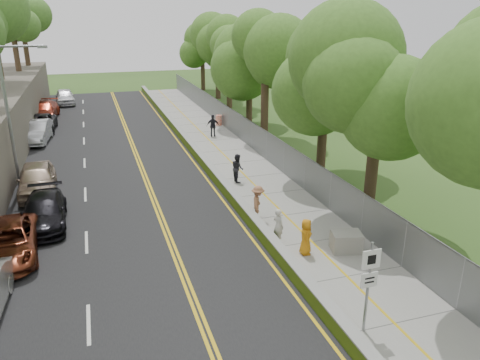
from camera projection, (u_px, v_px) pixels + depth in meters
ground at (294, 287)px, 17.14m from camera, size 140.00×140.00×0.00m
road at (115, 175)px, 29.02m from camera, size 11.20×66.00×0.04m
sidewalk at (237, 163)px, 31.31m from camera, size 4.20×66.00×0.05m
jersey_barrier at (204, 162)px, 30.55m from camera, size 0.42×66.00×0.60m
chainlink_fence at (267, 146)px, 31.58m from camera, size 0.04×66.00×2.00m
trees_fenceside at (302, 54)px, 30.24m from camera, size 7.00×66.00×14.00m
streetlight at (12, 109)px, 25.11m from camera, size 2.52×0.22×8.00m
signpost at (369, 278)px, 14.07m from camera, size 0.62×0.09×3.10m
construction_barrel at (219, 120)px, 41.51m from camera, size 0.55×0.55×0.90m
concrete_block at (346, 242)px, 19.56m from camera, size 1.41×1.19×0.82m
car_2 at (8, 242)px, 18.99m from camera, size 2.44×4.98×1.36m
car_3 at (44, 212)px, 21.84m from camera, size 2.00×4.78×1.38m
car_4 at (37, 179)px, 25.67m from camera, size 2.20×4.96×1.66m
car_5 at (36, 132)px, 35.98m from camera, size 2.24×5.13×1.64m
car_6 at (40, 123)px, 39.21m from camera, size 2.54×5.17×1.41m
car_7 at (45, 110)px, 44.11m from camera, size 2.70×5.55×1.55m
car_8 at (65, 97)px, 51.01m from camera, size 2.22×4.91×1.63m
painter_0 at (306, 237)px, 19.18m from camera, size 0.66×0.85×1.55m
painter_1 at (278, 226)px, 20.11m from camera, size 0.55×0.67×1.58m
painter_2 at (238, 168)px, 27.49m from camera, size 0.66×0.84×1.68m
painter_3 at (258, 203)px, 22.39m from camera, size 1.01×1.26×1.70m
person_far at (213, 126)px, 37.56m from camera, size 1.12×0.72×1.76m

